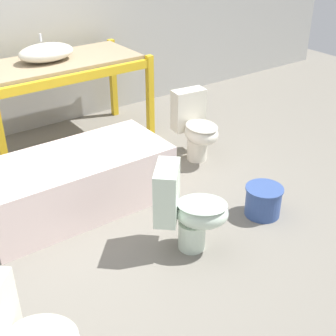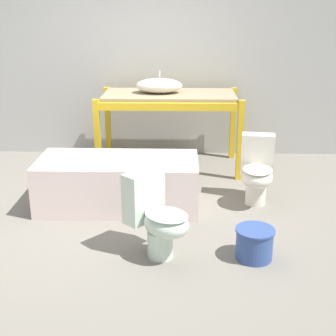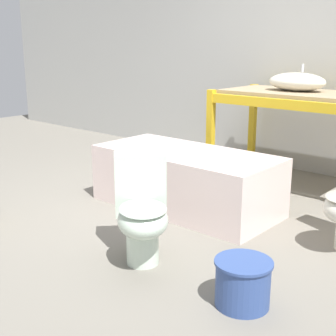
# 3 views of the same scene
# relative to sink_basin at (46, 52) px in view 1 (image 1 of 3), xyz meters

# --- Properties ---
(ground_plane) EXTENTS (12.00, 12.00, 0.00)m
(ground_plane) POSITION_rel_sink_basin_xyz_m (-0.42, -1.52, -1.06)
(ground_plane) COLOR slate
(shelving_rack) EXTENTS (1.77, 0.91, 0.97)m
(shelving_rack) POSITION_rel_sink_basin_xyz_m (0.13, -0.02, -0.23)
(shelving_rack) COLOR gold
(shelving_rack) RESTS_ON ground_plane
(sink_basin) EXTENTS (0.58, 0.38, 0.26)m
(sink_basin) POSITION_rel_sink_basin_xyz_m (0.00, 0.00, 0.00)
(sink_basin) COLOR silver
(sink_basin) RESTS_ON shelving_rack
(bathtub_main) EXTENTS (1.65, 0.76, 0.52)m
(bathtub_main) POSITION_rel_sink_basin_xyz_m (-0.37, -1.28, -0.76)
(bathtub_main) COLOR silver
(bathtub_main) RESTS_ON ground_plane
(toilet_near) EXTENTS (0.41, 0.60, 0.72)m
(toilet_near) POSITION_rel_sink_basin_xyz_m (1.08, -1.15, -0.70)
(toilet_near) COLOR silver
(toilet_near) RESTS_ON ground_plane
(toilet_far) EXTENTS (0.64, 0.63, 0.72)m
(toilet_far) POSITION_rel_sink_basin_xyz_m (0.08, -2.30, -0.70)
(toilet_far) COLOR silver
(toilet_far) RESTS_ON ground_plane
(bucket_white) EXTENTS (0.33, 0.33, 0.27)m
(bucket_white) POSITION_rel_sink_basin_xyz_m (0.90, -2.33, -0.92)
(bucket_white) COLOR #334C8C
(bucket_white) RESTS_ON ground_plane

